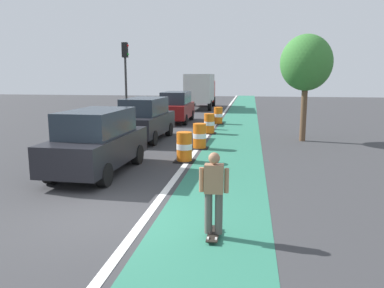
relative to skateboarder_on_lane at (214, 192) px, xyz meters
The scene contains 15 objects.
ground_plane 2.76m from the skateboarder_on_lane, 162.77° to the left, with size 100.00×100.00×0.00m, color #38383A.
bike_lane_strip 12.80m from the skateboarder_on_lane, 90.38° to the left, with size 2.50×80.00×0.01m, color #2D755B.
lane_divider_stripe 12.90m from the skateboarder_on_lane, 97.08° to the left, with size 0.20×80.00×0.01m, color silver.
skateboarder_on_lane is the anchor object (origin of this frame).
parked_suv_nearest 6.04m from the skateboarder_on_lane, 133.71° to the left, with size 2.03×4.66×2.04m.
parked_suv_second 11.64m from the skateboarder_on_lane, 112.33° to the left, with size 2.06×4.67×2.04m.
parked_suv_third 18.46m from the skateboarder_on_lane, 103.49° to the left, with size 1.96×4.62×2.04m.
traffic_barrel_front 6.61m from the skateboarder_on_lane, 104.97° to the left, with size 0.73×0.73×1.09m.
traffic_barrel_mid 9.05m from the skateboarder_on_lane, 99.49° to the left, with size 0.73×0.73×1.09m.
traffic_barrel_back 13.30m from the skateboarder_on_lane, 96.67° to the left, with size 0.73×0.73×1.09m.
traffic_barrel_far 17.51m from the skateboarder_on_lane, 94.68° to the left, with size 0.73×0.73×1.09m.
delivery_truck_down_block 29.16m from the skateboarder_on_lane, 98.07° to the left, with size 2.53×7.66×3.23m.
traffic_light_corner 17.61m from the skateboarder_on_lane, 113.97° to the left, with size 0.41×0.32×5.10m.
pedestrian_crossing 15.32m from the skateboarder_on_lane, 114.63° to the left, with size 0.34×0.20×1.61m.
street_tree_sidewalk 12.36m from the skateboarder_on_lane, 74.86° to the left, with size 2.40×2.40×5.00m.
Camera 1 is at (3.14, -7.68, 3.11)m, focal length 35.28 mm.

